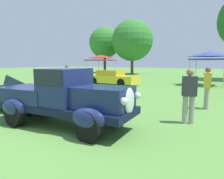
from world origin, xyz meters
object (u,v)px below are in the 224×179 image
object	(u,v)px
feature_pickup_truck	(64,97)
spectator_by_row	(207,86)
neighbor_convertible	(15,95)
spectator_between_cars	(67,76)
canopy_tent_center_field	(210,55)
canopy_tent_left_field	(101,57)
spectator_near_truck	(189,94)
show_car_yellow	(112,78)
show_car_teal	(58,77)

from	to	relation	value
feature_pickup_truck	spectator_by_row	size ratio (longest dim) A/B	2.67
neighbor_convertible	spectator_by_row	xyz separation A→B (m)	(6.47, 4.24, 0.33)
spectator_between_cars	canopy_tent_center_field	distance (m)	11.23
neighbor_convertible	canopy_tent_center_field	xyz separation A→B (m)	(5.22, 13.35, 1.84)
spectator_between_cars	canopy_tent_left_field	size ratio (longest dim) A/B	0.62
spectator_near_truck	canopy_tent_center_field	world-z (taller)	canopy_tent_center_field
canopy_tent_left_field	spectator_between_cars	bearing A→B (deg)	-67.86
spectator_between_cars	canopy_tent_left_field	distance (m)	9.67
spectator_near_truck	canopy_tent_left_field	xyz separation A→B (m)	(-12.56, 12.53, 1.51)
neighbor_convertible	spectator_near_truck	world-z (taller)	spectator_near_truck
spectator_by_row	neighbor_convertible	bearing A→B (deg)	-146.77
canopy_tent_left_field	canopy_tent_center_field	size ratio (longest dim) A/B	1.00
spectator_by_row	spectator_near_truck	bearing A→B (deg)	-93.22
canopy_tent_center_field	show_car_yellow	bearing A→B (deg)	-148.88
neighbor_convertible	canopy_tent_left_field	world-z (taller)	canopy_tent_left_field
neighbor_convertible	canopy_tent_center_field	size ratio (longest dim) A/B	1.68
spectator_near_truck	canopy_tent_left_field	size ratio (longest dim) A/B	0.62
show_car_teal	canopy_tent_center_field	world-z (taller)	canopy_tent_center_field
spectator_near_truck	spectator_by_row	xyz separation A→B (m)	(0.14, 2.46, 0.00)
canopy_tent_center_field	show_car_teal	bearing A→B (deg)	-153.32
feature_pickup_truck	neighbor_convertible	world-z (taller)	feature_pickup_truck
spectator_near_truck	spectator_by_row	distance (m)	2.46
show_car_teal	canopy_tent_left_field	size ratio (longest dim) A/B	1.76
spectator_between_cars	show_car_teal	bearing A→B (deg)	146.80
neighbor_convertible	spectator_by_row	distance (m)	7.74
show_car_teal	spectator_between_cars	xyz separation A→B (m)	(3.41, -2.23, 0.31)
feature_pickup_truck	canopy_tent_center_field	distance (m)	14.02
neighbor_convertible	show_car_teal	xyz separation A→B (m)	(-6.04, 7.69, 0.02)
feature_pickup_truck	neighbor_convertible	xyz separation A→B (m)	(-3.30, 0.46, -0.29)
show_car_yellow	neighbor_convertible	bearing A→B (deg)	-81.28
feature_pickup_truck	spectator_between_cars	distance (m)	8.38
spectator_by_row	show_car_yellow	bearing A→B (deg)	147.19
feature_pickup_truck	canopy_tent_left_field	xyz separation A→B (m)	(-9.54, 14.77, 1.56)
neighbor_convertible	spectator_between_cars	size ratio (longest dim) A/B	2.70
show_car_teal	show_car_yellow	xyz separation A→B (m)	(4.61, 1.64, -0.00)
show_car_teal	canopy_tent_left_field	distance (m)	6.87
spectator_near_truck	spectator_by_row	bearing A→B (deg)	86.78
show_car_teal	canopy_tent_center_field	size ratio (longest dim) A/B	1.76
spectator_between_cars	spectator_by_row	size ratio (longest dim) A/B	1.00
spectator_by_row	canopy_tent_center_field	size ratio (longest dim) A/B	0.62
show_car_yellow	canopy_tent_left_field	xyz separation A→B (m)	(-4.80, 4.98, 1.82)
feature_pickup_truck	show_car_teal	xyz separation A→B (m)	(-9.34, 8.15, -0.27)
show_car_yellow	spectator_between_cars	size ratio (longest dim) A/B	2.57
spectator_between_cars	show_car_yellow	bearing A→B (deg)	72.76
show_car_yellow	spectator_by_row	bearing A→B (deg)	-32.81
spectator_near_truck	canopy_tent_center_field	distance (m)	11.72
spectator_near_truck	show_car_teal	bearing A→B (deg)	154.46
neighbor_convertible	spectator_by_row	size ratio (longest dim) A/B	2.70
show_car_yellow	canopy_tent_center_field	size ratio (longest dim) A/B	1.60
spectator_near_truck	canopy_tent_center_field	size ratio (longest dim) A/B	0.62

